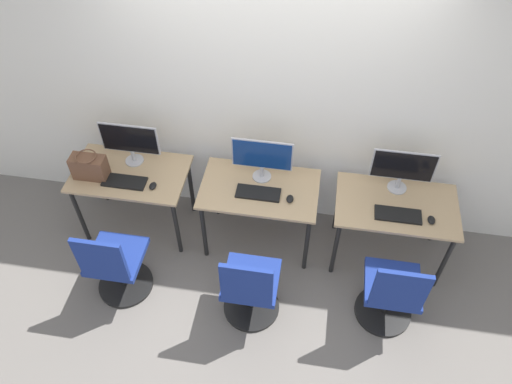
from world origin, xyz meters
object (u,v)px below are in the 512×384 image
(mouse_left, at_px, (153,186))
(keyboard_right, at_px, (398,215))
(monitor_center, at_px, (262,157))
(monitor_right, at_px, (403,168))
(handbag, at_px, (89,167))
(mouse_right, at_px, (431,220))
(mouse_center, at_px, (290,199))
(office_chair_left, at_px, (116,266))
(keyboard_center, at_px, (258,193))
(office_chair_right, at_px, (391,295))
(office_chair_center, at_px, (250,290))
(monitor_left, at_px, (130,141))
(keyboard_left, at_px, (125,182))

(mouse_left, height_order, keyboard_right, mouse_left)
(monitor_center, height_order, monitor_right, same)
(monitor_right, relative_size, keyboard_right, 1.37)
(handbag, bearing_deg, mouse_right, -0.94)
(mouse_center, bearing_deg, office_chair_left, -154.32)
(monitor_center, distance_m, mouse_right, 1.47)
(mouse_center, bearing_deg, keyboard_center, 174.04)
(monitor_center, bearing_deg, keyboard_right, -12.58)
(mouse_center, bearing_deg, mouse_right, -2.17)
(office_chair_left, height_order, office_chair_right, same)
(monitor_center, height_order, office_chair_right, monitor_center)
(mouse_center, relative_size, office_chair_center, 0.10)
(mouse_left, relative_size, office_chair_right, 0.10)
(office_chair_center, bearing_deg, mouse_right, 25.44)
(monitor_center, height_order, handbag, monitor_center)
(mouse_center, bearing_deg, office_chair_right, -32.27)
(keyboard_center, distance_m, keyboard_right, 1.17)
(monitor_center, height_order, mouse_right, monitor_center)
(monitor_left, xyz_separation_m, office_chair_center, (1.22, -0.95, -0.58))
(keyboard_left, bearing_deg, keyboard_right, -0.03)
(keyboard_left, relative_size, office_chair_right, 0.42)
(office_chair_left, bearing_deg, mouse_center, 25.68)
(office_chair_left, height_order, keyboard_center, office_chair_left)
(keyboard_right, bearing_deg, monitor_right, 90.00)
(keyboard_left, bearing_deg, mouse_left, -3.13)
(mouse_right, xyz_separation_m, office_chair_right, (-0.26, -0.52, -0.36))
(office_chair_right, bearing_deg, office_chair_left, -177.67)
(keyboard_left, height_order, monitor_center, monitor_center)
(mouse_center, xyz_separation_m, office_chair_right, (0.90, -0.57, -0.36))
(mouse_center, bearing_deg, monitor_left, 170.28)
(keyboard_left, xyz_separation_m, office_chair_right, (2.33, -0.54, -0.36))
(office_chair_right, distance_m, handbag, 2.74)
(keyboard_left, distance_m, office_chair_center, 1.43)
(keyboard_center, bearing_deg, mouse_right, -2.90)
(handbag, bearing_deg, monitor_left, 38.51)
(mouse_center, distance_m, handbag, 1.75)
(monitor_right, distance_m, handbag, 2.65)
(mouse_left, relative_size, mouse_center, 1.00)
(keyboard_center, bearing_deg, monitor_left, 169.41)
(mouse_left, xyz_separation_m, mouse_center, (1.18, 0.04, 0.00))
(keyboard_center, height_order, mouse_right, mouse_right)
(keyboard_left, relative_size, office_chair_center, 0.42)
(office_chair_center, bearing_deg, keyboard_center, 93.96)
(monitor_right, relative_size, handbag, 1.73)
(keyboard_left, relative_size, mouse_center, 4.20)
(mouse_center, relative_size, monitor_right, 0.17)
(office_chair_left, xyz_separation_m, office_chair_right, (2.26, 0.09, 0.00))
(monitor_center, bearing_deg, mouse_right, -10.99)
(monitor_center, xyz_separation_m, office_chair_center, (0.05, -0.93, -0.58))
(office_chair_center, xyz_separation_m, handbag, (-1.52, 0.70, 0.46))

